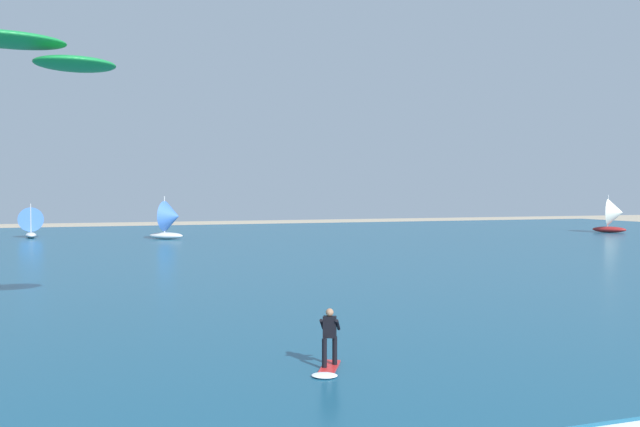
{
  "coord_description": "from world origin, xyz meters",
  "views": [
    {
      "loc": [
        -7.06,
        -5.92,
        5.02
      ],
      "look_at": [
        -0.18,
        13.64,
        4.36
      ],
      "focal_mm": 37.84,
      "sensor_mm": 36.0,
      "label": 1
    }
  ],
  "objects": [
    {
      "name": "ocean",
      "position": [
        0.0,
        50.53,
        0.05
      ],
      "size": [
        160.0,
        90.0,
        0.1
      ],
      "primitive_type": "cube",
      "color": "navy",
      "rests_on": "ground"
    },
    {
      "name": "kitesurfer",
      "position": [
        -0.69,
        11.47,
        0.7
      ],
      "size": [
        1.43,
        1.99,
        1.67
      ],
      "color": "red",
      "rests_on": "ocean"
    },
    {
      "name": "sailboat_far_right",
      "position": [
        53.61,
        59.12,
        2.2
      ],
      "size": [
        3.92,
        4.12,
        4.59
      ],
      "color": "maroon",
      "rests_on": "ocean"
    },
    {
      "name": "sailboat_trailing",
      "position": [
        -12.47,
        72.9,
        1.78
      ],
      "size": [
        2.74,
        3.2,
        3.68
      ],
      "color": "silver",
      "rests_on": "ocean"
    },
    {
      "name": "sailboat_center_horizon",
      "position": [
        1.51,
        65.44,
        2.15
      ],
      "size": [
        4.03,
        3.73,
        4.48
      ],
      "color": "silver",
      "rests_on": "ocean"
    },
    {
      "name": "shoreline_foam",
      "position": [
        2.88,
        5.63,
        0.01
      ],
      "size": [
        74.86,
        2.06,
        0.01
      ],
      "primitive_type": "cube",
      "color": "white",
      "rests_on": "ground"
    },
    {
      "name": "kite",
      "position": [
        -9.46,
        19.49,
        9.84
      ],
      "size": [
        7.45,
        3.21,
        1.1
      ],
      "color": "#198C3F"
    }
  ]
}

